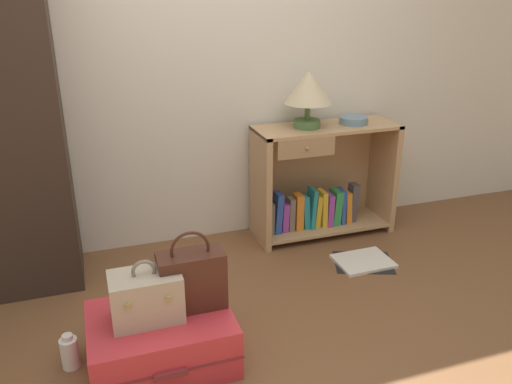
% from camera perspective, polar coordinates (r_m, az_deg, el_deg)
% --- Properties ---
extents(ground_plane, '(9.00, 9.00, 0.00)m').
position_cam_1_polar(ground_plane, '(2.45, 1.77, -19.34)').
color(ground_plane, brown).
extents(back_wall, '(6.40, 0.10, 2.60)m').
position_cam_1_polar(back_wall, '(3.31, -7.43, 16.16)').
color(back_wall, silver).
rests_on(back_wall, ground_plane).
extents(bookshelf, '(0.96, 0.37, 0.76)m').
position_cam_1_polar(bookshelf, '(3.56, 7.08, 0.89)').
color(bookshelf, tan).
rests_on(bookshelf, ground_plane).
extents(table_lamp, '(0.30, 0.30, 0.36)m').
position_cam_1_polar(table_lamp, '(3.33, 5.77, 11.11)').
color(table_lamp, '#4C7542').
rests_on(table_lamp, bookshelf).
extents(bowl, '(0.19, 0.19, 0.05)m').
position_cam_1_polar(bowl, '(3.51, 10.67, 7.76)').
color(bowl, slate).
rests_on(bowl, bookshelf).
extents(suitcase_large, '(0.64, 0.50, 0.25)m').
position_cam_1_polar(suitcase_large, '(2.48, -10.35, -15.60)').
color(suitcase_large, '#D1333D').
rests_on(suitcase_large, ground_plane).
extents(train_case, '(0.31, 0.20, 0.29)m').
position_cam_1_polar(train_case, '(2.34, -11.98, -11.17)').
color(train_case, '#B7A88E').
rests_on(train_case, suitcase_large).
extents(handbag, '(0.30, 0.14, 0.38)m').
position_cam_1_polar(handbag, '(2.37, -7.08, -9.50)').
color(handbag, '#472319').
rests_on(handbag, suitcase_large).
extents(bottle, '(0.08, 0.08, 0.17)m').
position_cam_1_polar(bottle, '(2.58, -19.79, -16.23)').
color(bottle, white).
rests_on(bottle, ground_plane).
extents(open_book_on_floor, '(0.43, 0.39, 0.02)m').
position_cam_1_polar(open_book_on_floor, '(3.34, 11.70, -7.48)').
color(open_book_on_floor, white).
rests_on(open_book_on_floor, ground_plane).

